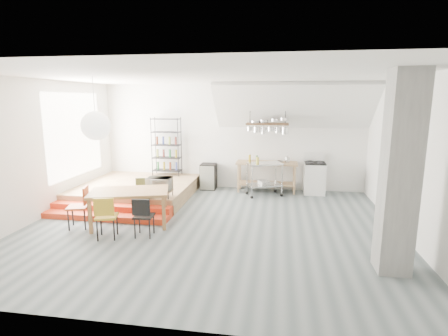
% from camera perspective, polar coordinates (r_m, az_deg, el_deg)
% --- Properties ---
extents(floor, '(8.00, 8.00, 0.00)m').
position_cam_1_polar(floor, '(7.78, -2.28, -9.49)').
color(floor, '#525D5F').
rests_on(floor, ground).
extents(wall_back, '(8.00, 0.04, 3.20)m').
position_cam_1_polar(wall_back, '(10.79, 1.28, 5.09)').
color(wall_back, silver).
rests_on(wall_back, ground).
extents(wall_left, '(0.04, 7.00, 3.20)m').
position_cam_1_polar(wall_left, '(9.04, -28.12, 2.59)').
color(wall_left, silver).
rests_on(wall_left, ground).
extents(wall_right, '(0.04, 7.00, 3.20)m').
position_cam_1_polar(wall_right, '(7.67, 28.40, 1.26)').
color(wall_right, silver).
rests_on(wall_right, ground).
extents(ceiling, '(8.00, 7.00, 0.02)m').
position_cam_1_polar(ceiling, '(7.29, -2.48, 14.76)').
color(ceiling, white).
rests_on(ceiling, wall_back).
extents(slope_ceiling, '(4.40, 1.44, 1.32)m').
position_cam_1_polar(slope_ceiling, '(10.04, 11.21, 9.87)').
color(slope_ceiling, white).
rests_on(slope_ceiling, wall_back).
extents(window_pane, '(0.02, 2.50, 2.20)m').
position_cam_1_polar(window_pane, '(10.23, -23.12, 5.00)').
color(window_pane, white).
rests_on(window_pane, wall_left).
extents(platform, '(3.00, 3.00, 0.40)m').
position_cam_1_polar(platform, '(10.26, -13.91, -3.51)').
color(platform, '#8F6947').
rests_on(platform, ground).
extents(step_lower, '(3.00, 0.35, 0.13)m').
position_cam_1_polar(step_lower, '(8.61, -18.90, -7.54)').
color(step_lower, red).
rests_on(step_lower, ground).
extents(step_upper, '(3.00, 0.35, 0.27)m').
position_cam_1_polar(step_upper, '(8.89, -17.88, -6.45)').
color(step_upper, red).
rests_on(step_upper, ground).
extents(concrete_column, '(0.50, 0.50, 3.20)m').
position_cam_1_polar(concrete_column, '(6.05, 26.77, -0.93)').
color(concrete_column, slate).
rests_on(concrete_column, ground).
extents(kitchen_counter, '(1.80, 0.60, 0.91)m').
position_cam_1_polar(kitchen_counter, '(10.51, 6.95, -0.54)').
color(kitchen_counter, '#8F6947').
rests_on(kitchen_counter, ground).
extents(stove, '(0.60, 0.60, 1.18)m').
position_cam_1_polar(stove, '(10.59, 14.53, -1.52)').
color(stove, white).
rests_on(stove, ground).
extents(pot_rack, '(1.20, 0.50, 1.43)m').
position_cam_1_polar(pot_rack, '(10.09, 7.25, 6.73)').
color(pot_rack, '#402B19').
rests_on(pot_rack, ceiling).
extents(wire_shelving, '(0.88, 0.38, 1.80)m').
position_cam_1_polar(wire_shelving, '(10.98, -9.36, 3.62)').
color(wire_shelving, black).
rests_on(wire_shelving, platform).
extents(microwave_shelf, '(0.60, 0.40, 0.16)m').
position_cam_1_polar(microwave_shelf, '(8.66, -10.47, -3.71)').
color(microwave_shelf, '#8F6947').
rests_on(microwave_shelf, platform).
extents(paper_lantern, '(0.60, 0.60, 0.60)m').
position_cam_1_polar(paper_lantern, '(7.76, -20.21, 6.48)').
color(paper_lantern, white).
rests_on(paper_lantern, ceiling).
extents(dining_table, '(1.86, 1.37, 0.79)m').
position_cam_1_polar(dining_table, '(7.90, -15.22, -4.18)').
color(dining_table, brown).
rests_on(dining_table, ground).
extents(chair_mustard, '(0.49, 0.49, 0.88)m').
position_cam_1_polar(chair_mustard, '(7.30, -18.76, -7.13)').
color(chair_mustard, '#BA941F').
rests_on(chair_mustard, ground).
extents(chair_black, '(0.41, 0.41, 0.82)m').
position_cam_1_polar(chair_black, '(7.21, -13.11, -7.31)').
color(chair_black, black).
rests_on(chair_black, ground).
extents(chair_olive, '(0.46, 0.46, 0.87)m').
position_cam_1_polar(chair_olive, '(8.64, -13.10, -4.03)').
color(chair_olive, brown).
rests_on(chair_olive, ground).
extents(chair_red, '(0.52, 0.52, 0.91)m').
position_cam_1_polar(chair_red, '(8.14, -22.30, -5.37)').
color(chair_red, '#C4461C').
rests_on(chair_red, ground).
extents(rolling_cart, '(1.10, 0.87, 0.96)m').
position_cam_1_polar(rolling_cart, '(10.07, 6.60, -1.06)').
color(rolling_cart, silver).
rests_on(rolling_cart, ground).
extents(mini_fridge, '(0.47, 0.47, 0.79)m').
position_cam_1_polar(mini_fridge, '(10.81, -2.53, -1.38)').
color(mini_fridge, black).
rests_on(mini_fridge, ground).
extents(microwave, '(0.58, 0.40, 0.32)m').
position_cam_1_polar(microwave, '(8.62, -10.52, -2.56)').
color(microwave, beige).
rests_on(microwave, microwave_shelf).
extents(bowl, '(0.26, 0.26, 0.05)m').
position_cam_1_polar(bowl, '(10.39, 9.03, 1.03)').
color(bowl, silver).
rests_on(bowl, kitchen_counter).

